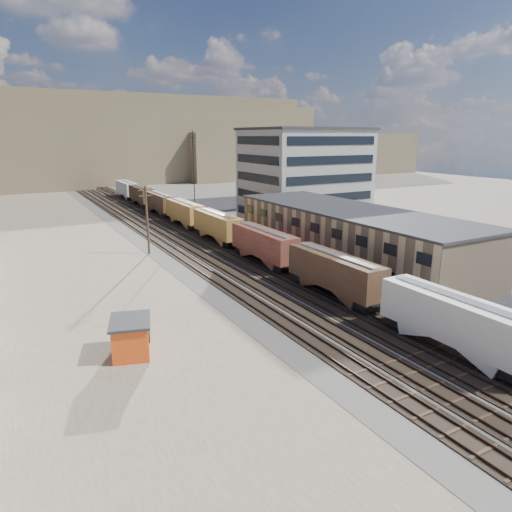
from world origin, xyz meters
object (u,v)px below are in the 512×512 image
maintenance_shed (131,337)px  freight_train (200,218)px  utility_pole_north (147,218)px  parked_car_blue (269,215)px

maintenance_shed → freight_train: bearing=61.1°
utility_pole_north → parked_car_blue: size_ratio=2.09×
maintenance_shed → utility_pole_north: bearing=71.4°
maintenance_shed → parked_car_blue: bearing=49.4°
utility_pole_north → maintenance_shed: bearing=-108.6°
freight_train → utility_pole_north: (-12.30, -10.22, 2.50)m
utility_pole_north → maintenance_shed: utility_pole_north is taller
maintenance_shed → parked_car_blue: size_ratio=0.99×
freight_train → maintenance_shed: bearing=-118.9°
utility_pole_north → maintenance_shed: 32.74m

